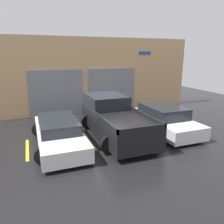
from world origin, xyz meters
TOP-DOWN VIEW (x-y plane):
  - ground_plane at (0.00, 0.00)m, footprint 28.00×28.00m
  - shophouse_building at (-0.01, 3.29)m, footprint 14.81×0.68m
  - pickup_truck at (0.00, -1.55)m, footprint 2.55×5.15m
  - sedan_white at (2.61, -1.80)m, footprint 2.22×4.42m
  - sedan_side at (-2.61, -1.81)m, footprint 2.16×4.79m
  - parking_stripe_far_left at (-3.92, -1.84)m, footprint 0.12×2.20m
  - parking_stripe_left at (-1.31, -1.84)m, footprint 0.12×2.20m
  - parking_stripe_centre at (1.31, -1.84)m, footprint 0.12×2.20m
  - parking_stripe_right at (3.92, -1.84)m, footprint 0.12×2.20m

SIDE VIEW (x-z plane):
  - ground_plane at x=0.00m, z-range 0.00..0.00m
  - parking_stripe_far_left at x=-3.92m, z-range 0.00..0.01m
  - parking_stripe_left at x=-1.31m, z-range 0.00..0.01m
  - parking_stripe_centre at x=1.31m, z-range 0.00..0.01m
  - parking_stripe_right at x=3.92m, z-range 0.00..0.01m
  - sedan_side at x=-2.61m, z-range -0.02..1.13m
  - sedan_white at x=2.61m, z-range -0.04..1.23m
  - pickup_truck at x=0.00m, z-range -0.06..1.74m
  - shophouse_building at x=-0.01m, z-range -0.03..4.81m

